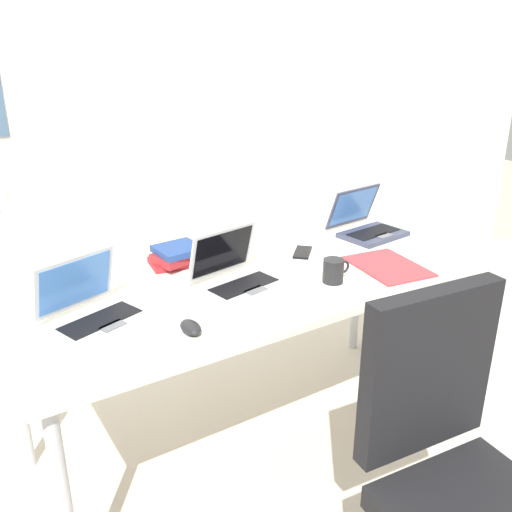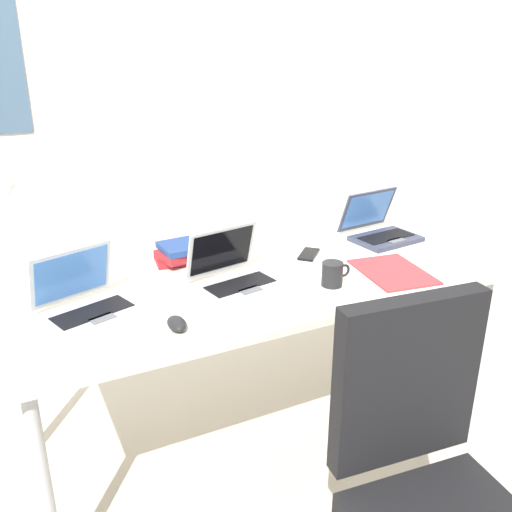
% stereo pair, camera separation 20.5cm
% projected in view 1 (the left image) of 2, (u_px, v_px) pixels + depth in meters
% --- Properties ---
extents(ground_plane, '(12.00, 12.00, 0.00)m').
position_uv_depth(ground_plane, '(256.00, 436.00, 2.35)').
color(ground_plane, '#B7AD9E').
extents(wall_back, '(6.00, 0.13, 2.60)m').
position_uv_depth(wall_back, '(136.00, 97.00, 2.74)').
color(wall_back, silver).
rests_on(wall_back, ground_plane).
extents(desk, '(1.80, 0.80, 0.74)m').
position_uv_depth(desk, '(256.00, 290.00, 2.10)').
color(desk, silver).
rests_on(desk, ground_plane).
extents(desk_lamp, '(0.12, 0.18, 0.40)m').
position_uv_depth(desk_lamp, '(6.00, 244.00, 1.83)').
color(desk_lamp, white).
rests_on(desk_lamp, desk).
extents(laptop_front_left, '(0.32, 0.29, 0.21)m').
position_uv_depth(laptop_front_left, '(237.00, 276.00, 1.97)').
color(laptop_front_left, '#B7BABC').
rests_on(laptop_front_left, desk).
extents(laptop_by_keyboard, '(0.34, 0.32, 0.21)m').
position_uv_depth(laptop_by_keyboard, '(93.00, 310.00, 1.72)').
color(laptop_by_keyboard, '#B7BABC').
rests_on(laptop_by_keyboard, desk).
extents(laptop_far_corner, '(0.31, 0.29, 0.20)m').
position_uv_depth(laptop_far_corner, '(367.00, 225.00, 2.51)').
color(laptop_far_corner, '#33384C').
rests_on(laptop_far_corner, desk).
extents(computer_mouse, '(0.06, 0.10, 0.03)m').
position_uv_depth(computer_mouse, '(191.00, 327.00, 1.67)').
color(computer_mouse, black).
rests_on(computer_mouse, desk).
extents(cell_phone, '(0.14, 0.14, 0.01)m').
position_uv_depth(cell_phone, '(303.00, 252.00, 2.29)').
color(cell_phone, black).
rests_on(cell_phone, desk).
extents(book_stack, '(0.23, 0.19, 0.08)m').
position_uv_depth(book_stack, '(178.00, 256.00, 2.17)').
color(book_stack, maroon).
rests_on(book_stack, desk).
extents(paper_folder_mid_desk, '(0.27, 0.34, 0.01)m').
position_uv_depth(paper_folder_mid_desk, '(388.00, 266.00, 2.16)').
color(paper_folder_mid_desk, red).
rests_on(paper_folder_mid_desk, desk).
extents(coffee_mug, '(0.11, 0.08, 0.09)m').
position_uv_depth(coffee_mug, '(334.00, 271.00, 2.01)').
color(coffee_mug, black).
rests_on(coffee_mug, desk).
extents(office_chair, '(0.52, 0.56, 0.97)m').
position_uv_depth(office_chair, '(459.00, 508.00, 1.49)').
color(office_chair, black).
rests_on(office_chair, ground_plane).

